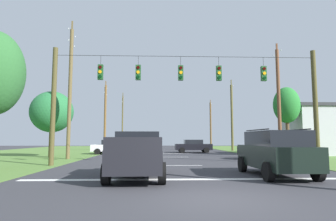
{
  "coord_description": "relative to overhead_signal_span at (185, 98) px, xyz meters",
  "views": [
    {
      "loc": [
        -1.53,
        -7.92,
        1.65
      ],
      "look_at": [
        -0.74,
        13.16,
        3.74
      ],
      "focal_mm": 30.41,
      "sensor_mm": 36.0,
      "label": 1
    }
  ],
  "objects": [
    {
      "name": "lane_dash_2",
      "position": [
        -0.22,
        14.24,
        -4.17
      ],
      "size": [
        2.5,
        0.15,
        0.01
      ],
      "primitive_type": "cube",
      "rotation": [
        0.0,
        0.0,
        1.57
      ],
      "color": "white",
      "rests_on": "ground"
    },
    {
      "name": "stop_bar_stripe",
      "position": [
        -0.22,
        -5.94,
        -4.17
      ],
      "size": [
        14.12,
        0.45,
        0.01
      ],
      "primitive_type": "cube",
      "color": "white",
      "rests_on": "ground"
    },
    {
      "name": "tree_roadside_left",
      "position": [
        -11.26,
        8.19,
        -0.13
      ],
      "size": [
        3.76,
        3.76,
        5.9
      ],
      "color": "brown",
      "rests_on": "ground"
    },
    {
      "name": "utility_pole_mid_right",
      "position": [
        8.54,
        5.87,
        0.63
      ],
      "size": [
        0.29,
        1.58,
        9.84
      ],
      "color": "brown",
      "rests_on": "ground"
    },
    {
      "name": "lane_dash_0",
      "position": [
        -0.22,
        0.06,
        -4.17
      ],
      "size": [
        2.5,
        0.15,
        0.01
      ],
      "primitive_type": "cube",
      "rotation": [
        0.0,
        0.0,
        1.57
      ],
      "color": "white",
      "rests_on": "ground"
    },
    {
      "name": "overhead_signal_span",
      "position": [
        0.0,
        0.0,
        0.0
      ],
      "size": [
        16.8,
        0.31,
        7.34
      ],
      "color": "#4D4525",
      "rests_on": "ground"
    },
    {
      "name": "utility_pole_far_right",
      "position": [
        8.41,
        20.65,
        0.48
      ],
      "size": [
        0.32,
        1.9,
        9.75
      ],
      "color": "brown",
      "rests_on": "ground"
    },
    {
      "name": "pickup_truck",
      "position": [
        -2.6,
        -5.28,
        -3.2
      ],
      "size": [
        2.33,
        5.42,
        1.95
      ],
      "color": "black",
      "rests_on": "ground"
    },
    {
      "name": "utility_pole_far_left",
      "position": [
        -8.93,
        5.66,
        1.49
      ],
      "size": [
        0.3,
        1.89,
        11.48
      ],
      "color": "brown",
      "rests_on": "ground"
    },
    {
      "name": "lane_dash_1",
      "position": [
        -0.22,
        8.03,
        -4.17
      ],
      "size": [
        2.5,
        0.15,
        0.01
      ],
      "primitive_type": "cube",
      "rotation": [
        0.0,
        0.0,
        1.57
      ],
      "color": "white",
      "rests_on": "ground"
    },
    {
      "name": "ground_plane",
      "position": [
        -0.22,
        -9.73,
        -4.17
      ],
      "size": [
        120.0,
        120.0,
        0.0
      ],
      "primitive_type": "plane",
      "color": "#333338"
    },
    {
      "name": "utility_pole_near_left",
      "position": [
        8.72,
        37.91,
        0.33
      ],
      "size": [
        0.33,
        1.6,
        9.33
      ],
      "color": "brown",
      "rests_on": "ground"
    },
    {
      "name": "utility_pole_distant_left",
      "position": [
        -8.61,
        38.27,
        1.17
      ],
      "size": [
        0.26,
        1.89,
        10.72
      ],
      "color": "brown",
      "rests_on": "ground"
    },
    {
      "name": "distant_car_oncoming",
      "position": [
        7.04,
        5.05,
        -3.38
      ],
      "size": [
        4.35,
        2.12,
        1.52
      ],
      "color": "black",
      "rests_on": "ground"
    },
    {
      "name": "utility_pole_distant_right",
      "position": [
        -9.08,
        22.31,
        0.67
      ],
      "size": [
        0.31,
        1.98,
        9.79
      ],
      "color": "brown",
      "rests_on": "ground"
    },
    {
      "name": "tree_roadside_right",
      "position": [
        10.45,
        8.6,
        0.58
      ],
      "size": [
        2.44,
        2.44,
        6.51
      ],
      "color": "brown",
      "rests_on": "ground"
    },
    {
      "name": "distant_car_crossing_white",
      "position": [
        -6.54,
        12.95,
        -3.38
      ],
      "size": [
        4.42,
        2.26,
        1.52
      ],
      "color": "silver",
      "rests_on": "ground"
    },
    {
      "name": "suv_black",
      "position": [
        3.48,
        -5.12,
        -3.11
      ],
      "size": [
        2.24,
        4.81,
        2.05
      ],
      "color": "black",
      "rests_on": "ground"
    },
    {
      "name": "distant_car_far_parked",
      "position": [
        2.51,
        16.2,
        -3.38
      ],
      "size": [
        4.33,
        2.08,
        1.52
      ],
      "color": "black",
      "rests_on": "ground"
    }
  ]
}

